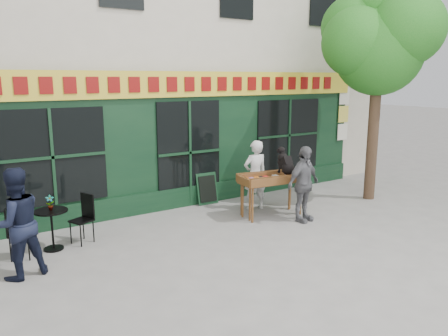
{
  "coord_description": "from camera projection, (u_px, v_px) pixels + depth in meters",
  "views": [
    {
      "loc": [
        -5.06,
        -6.99,
        3.15
      ],
      "look_at": [
        -0.17,
        0.5,
        1.29
      ],
      "focal_mm": 35.0,
      "sensor_mm": 36.0,
      "label": 1
    }
  ],
  "objects": [
    {
      "name": "chalkboard",
      "position": [
        207.0,
        189.0,
        11.02
      ],
      "size": [
        0.57,
        0.22,
        0.79
      ],
      "rotation": [
        0.0,
        0.0,
        -0.04
      ],
      "color": "black",
      "rests_on": "ground"
    },
    {
      "name": "man_right",
      "position": [
        303.0,
        184.0,
        9.62
      ],
      "size": [
        1.05,
        0.57,
        1.69
      ],
      "primitive_type": "imported",
      "rotation": [
        0.0,
        0.0,
        0.17
      ],
      "color": "#5B5B60",
      "rests_on": "ground"
    },
    {
      "name": "street_tree",
      "position": [
        379.0,
        38.0,
        10.86
      ],
      "size": [
        3.05,
        2.9,
        5.6
      ],
      "color": "#382619",
      "rests_on": "ground"
    },
    {
      "name": "woman",
      "position": [
        255.0,
        175.0,
        10.52
      ],
      "size": [
        0.66,
        0.47,
        1.69
      ],
      "primitive_type": "imported",
      "rotation": [
        0.0,
        0.0,
        3.04
      ],
      "color": "silver",
      "rests_on": "ground"
    },
    {
      "name": "bistro_table",
      "position": [
        52.0,
        222.0,
        8.05
      ],
      "size": [
        0.6,
        0.6,
        0.76
      ],
      "color": "black",
      "rests_on": "ground"
    },
    {
      "name": "ground",
      "position": [
        244.0,
        232.0,
        9.08
      ],
      "size": [
        80.0,
        80.0,
        0.0
      ],
      "primitive_type": "plane",
      "color": "slate",
      "rests_on": "ground"
    },
    {
      "name": "dog",
      "position": [
        286.0,
        160.0,
        10.04
      ],
      "size": [
        0.4,
        0.63,
        0.6
      ],
      "primitive_type": null,
      "rotation": [
        0.0,
        0.0,
        -0.1
      ],
      "color": "black",
      "rests_on": "book_cart_center"
    },
    {
      "name": "bistro_chair_left",
      "position": [
        15.0,
        228.0,
        7.65
      ],
      "size": [
        0.47,
        0.47,
        0.95
      ],
      "rotation": [
        0.0,
        0.0,
        1.19
      ],
      "color": "black",
      "rests_on": "ground"
    },
    {
      "name": "book_cart_right",
      "position": [
        271.0,
        180.0,
        10.08
      ],
      "size": [
        1.59,
        0.88,
        0.99
      ],
      "rotation": [
        0.0,
        0.0,
        -0.18
      ],
      "color": "brown",
      "rests_on": "ground"
    },
    {
      "name": "potted_plant",
      "position": [
        50.0,
        203.0,
        7.97
      ],
      "size": [
        0.16,
        0.12,
        0.29
      ],
      "primitive_type": "imported",
      "rotation": [
        0.0,
        0.0,
        -0.12
      ],
      "color": "gray",
      "rests_on": "bistro_table"
    },
    {
      "name": "book_cart_center",
      "position": [
        272.0,
        181.0,
        9.99
      ],
      "size": [
        1.56,
        0.77,
        0.99
      ],
      "rotation": [
        0.0,
        0.0,
        -0.1
      ],
      "color": "brown",
      "rests_on": "ground"
    },
    {
      "name": "man_left",
      "position": [
        16.0,
        224.0,
        6.86
      ],
      "size": [
        1.0,
        0.86,
        1.79
      ],
      "primitive_type": "imported",
      "rotation": [
        0.0,
        0.0,
        3.37
      ],
      "color": "black",
      "rests_on": "ground"
    },
    {
      "name": "bistro_chair_right",
      "position": [
        85.0,
        214.0,
        8.45
      ],
      "size": [
        0.48,
        0.47,
        0.95
      ],
      "rotation": [
        0.0,
        0.0,
        -1.17
      ],
      "color": "black",
      "rests_on": "ground"
    },
    {
      "name": "building",
      "position": [
        128.0,
        15.0,
        12.97
      ],
      "size": [
        14.0,
        7.26,
        10.0
      ],
      "color": "beige",
      "rests_on": "ground"
    }
  ]
}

